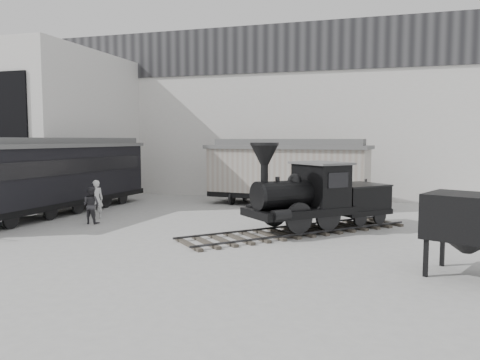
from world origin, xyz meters
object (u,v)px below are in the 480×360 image
(boxcar, at_px, (287,171))
(visitor_b, at_px, (91,205))
(visitor_a, at_px, (96,199))
(passenger_coach, at_px, (54,175))
(locomotive, at_px, (314,200))
(coal_hopper, at_px, (468,223))

(boxcar, relative_size, visitor_b, 5.73)
(visitor_a, relative_size, visitor_b, 1.12)
(passenger_coach, distance_m, visitor_a, 3.05)
(locomotive, distance_m, visitor_b, 9.92)
(visitor_a, bearing_deg, locomotive, 136.78)
(boxcar, bearing_deg, locomotive, -64.31)
(locomotive, distance_m, boxcar, 7.59)
(boxcar, relative_size, passenger_coach, 0.71)
(passenger_coach, relative_size, visitor_a, 7.26)
(locomotive, xyz_separation_m, visitor_a, (-10.39, 0.12, -0.39))
(visitor_b, bearing_deg, coal_hopper, 166.69)
(locomotive, xyz_separation_m, passenger_coach, (-13.19, 0.72, 0.66))
(passenger_coach, bearing_deg, locomotive, 0.89)
(boxcar, height_order, coal_hopper, boxcar)
(passenger_coach, xyz_separation_m, coal_hopper, (18.10, -5.99, -0.48))
(locomotive, bearing_deg, boxcar, 154.02)
(boxcar, xyz_separation_m, visitor_b, (-7.39, -8.21, -1.16))
(visitor_a, distance_m, coal_hopper, 16.23)
(coal_hopper, bearing_deg, locomotive, 157.00)
(coal_hopper, bearing_deg, visitor_a, -175.38)
(visitor_b, relative_size, coal_hopper, 0.63)
(locomotive, height_order, visitor_b, locomotive)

